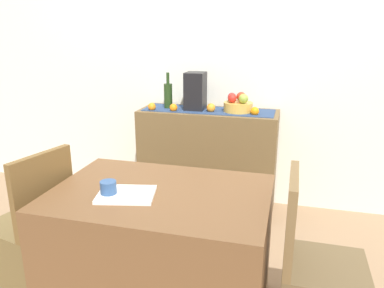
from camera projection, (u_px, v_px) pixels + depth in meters
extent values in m
cube|color=#987858|center=(175.00, 265.00, 2.58)|extent=(6.40, 6.40, 0.02)
cube|color=silver|center=(214.00, 52.00, 3.28)|extent=(6.40, 0.06, 2.70)
cube|color=brown|center=(208.00, 160.00, 3.30)|extent=(1.16, 0.42, 0.89)
cube|color=navy|center=(208.00, 110.00, 3.17)|extent=(1.09, 0.32, 0.01)
cylinder|color=gold|center=(238.00, 107.00, 3.09)|extent=(0.24, 0.24, 0.08)
sphere|color=red|center=(241.00, 97.00, 3.12)|extent=(0.08, 0.08, 0.08)
sphere|color=red|center=(232.00, 98.00, 3.05)|extent=(0.07, 0.07, 0.07)
sphere|color=#89A53C|center=(243.00, 99.00, 3.02)|extent=(0.08, 0.08, 0.08)
sphere|color=#AB2827|center=(232.00, 97.00, 3.12)|extent=(0.07, 0.07, 0.07)
cylinder|color=#223B17|center=(168.00, 96.00, 3.22)|extent=(0.07, 0.07, 0.21)
cylinder|color=#223B17|center=(168.00, 78.00, 3.18)|extent=(0.03, 0.03, 0.09)
cube|color=black|center=(195.00, 91.00, 3.15)|extent=(0.16, 0.18, 0.32)
sphere|color=orange|center=(255.00, 111.00, 2.98)|extent=(0.07, 0.07, 0.07)
sphere|color=orange|center=(211.00, 108.00, 3.10)|extent=(0.07, 0.07, 0.07)
sphere|color=orange|center=(152.00, 107.00, 3.16)|extent=(0.07, 0.07, 0.07)
sphere|color=orange|center=(174.00, 108.00, 3.12)|extent=(0.07, 0.07, 0.07)
cube|color=brown|center=(161.00, 254.00, 2.05)|extent=(1.12, 0.78, 0.74)
cube|color=white|center=(126.00, 195.00, 1.88)|extent=(0.32, 0.27, 0.02)
cylinder|color=#2E5084|center=(108.00, 189.00, 1.87)|extent=(0.08, 0.08, 0.08)
cube|color=brown|center=(32.00, 254.00, 2.30)|extent=(0.48, 0.48, 0.45)
cube|color=brown|center=(44.00, 192.00, 2.09)|extent=(0.13, 0.40, 0.45)
cube|color=brown|center=(291.00, 218.00, 1.80)|extent=(0.04, 0.40, 0.45)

